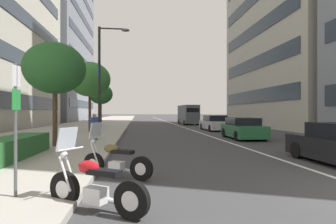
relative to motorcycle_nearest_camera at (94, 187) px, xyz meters
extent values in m
cube|color=#A39E93|center=(29.90, 5.01, -0.37)|extent=(160.00, 9.31, 0.15)
cube|color=silver|center=(34.90, -6.05, -0.44)|extent=(110.00, 0.16, 0.01)
cylinder|color=black|center=(0.38, 0.60, -0.12)|extent=(0.45, 0.61, 0.65)
cylinder|color=silver|center=(0.38, 0.60, -0.12)|extent=(0.28, 0.34, 0.33)
cylinder|color=black|center=(-0.42, -0.67, -0.12)|extent=(0.45, 0.61, 0.65)
cylinder|color=silver|center=(-0.42, -0.67, -0.12)|extent=(0.28, 0.34, 0.33)
cube|color=silver|center=(-0.02, -0.03, -0.13)|extent=(0.42, 0.46, 0.28)
cube|color=black|center=(-0.12, -0.18, 0.28)|extent=(0.53, 0.66, 0.10)
ellipsoid|color=#AD1116|center=(0.07, 0.11, 0.34)|extent=(0.45, 0.52, 0.24)
cylinder|color=silver|center=(0.27, 0.57, 0.19)|extent=(0.21, 0.29, 0.64)
cylinder|color=silver|center=(0.39, 0.50, 0.19)|extent=(0.21, 0.29, 0.64)
cylinder|color=silver|center=(0.29, 0.47, 0.64)|extent=(0.53, 0.35, 0.04)
sphere|color=silver|center=(0.39, 0.62, 0.52)|extent=(0.14, 0.14, 0.14)
cube|color=#B2BCC6|center=(0.34, 0.55, 0.82)|extent=(0.44, 0.34, 0.44)
cylinder|color=silver|center=(-0.06, -0.34, -0.25)|extent=(0.44, 0.63, 0.16)
cylinder|color=black|center=(2.85, 0.45, -0.13)|extent=(0.42, 0.60, 0.63)
cylinder|color=silver|center=(2.85, 0.45, -0.13)|extent=(0.27, 0.34, 0.31)
cylinder|color=black|center=(2.07, -0.86, -0.13)|extent=(0.42, 0.60, 0.63)
cylinder|color=silver|center=(2.07, -0.86, -0.13)|extent=(0.27, 0.34, 0.31)
cube|color=silver|center=(2.46, -0.21, -0.15)|extent=(0.42, 0.46, 0.28)
cube|color=black|center=(2.37, -0.36, 0.27)|extent=(0.51, 0.66, 0.10)
ellipsoid|color=brown|center=(2.54, -0.06, 0.33)|extent=(0.44, 0.52, 0.24)
cylinder|color=silver|center=(2.74, 0.42, 0.18)|extent=(0.20, 0.30, 0.64)
cylinder|color=silver|center=(2.87, 0.35, 0.18)|extent=(0.20, 0.30, 0.64)
cylinder|color=silver|center=(2.76, 0.31, 0.63)|extent=(0.54, 0.34, 0.04)
sphere|color=silver|center=(2.86, 0.47, 0.51)|extent=(0.14, 0.14, 0.14)
cube|color=#B2BCC6|center=(2.82, 0.40, 0.81)|extent=(0.44, 0.33, 0.44)
cylinder|color=silver|center=(2.44, -0.52, -0.25)|extent=(0.43, 0.64, 0.16)
cylinder|color=black|center=(4.78, -6.84, -0.13)|extent=(0.62, 0.22, 0.62)
cube|color=#236038|center=(12.28, -7.73, 0.09)|extent=(4.22, 2.06, 0.76)
cube|color=black|center=(12.36, -7.73, 0.70)|extent=(2.28, 1.83, 0.48)
cylinder|color=black|center=(13.68, -6.94, -0.13)|extent=(0.63, 0.25, 0.62)
cylinder|color=black|center=(13.60, -8.65, -0.13)|extent=(0.63, 0.25, 0.62)
cylinder|color=black|center=(10.95, -6.81, -0.13)|extent=(0.63, 0.25, 0.62)
cylinder|color=black|center=(10.87, -8.53, -0.13)|extent=(0.63, 0.25, 0.62)
cube|color=#B7B7BC|center=(20.34, -8.14, 0.09)|extent=(4.65, 1.92, 0.76)
cube|color=black|center=(20.25, -8.14, 0.74)|extent=(2.36, 1.74, 0.55)
cylinder|color=black|center=(21.86, -7.27, -0.13)|extent=(0.62, 0.23, 0.62)
cylinder|color=black|center=(21.88, -8.96, -0.13)|extent=(0.62, 0.23, 0.62)
cylinder|color=black|center=(18.80, -7.32, -0.13)|extent=(0.62, 0.23, 0.62)
cylinder|color=black|center=(18.83, -9.01, -0.13)|extent=(0.62, 0.23, 0.62)
cube|color=#4C5156|center=(32.72, -7.92, 1.02)|extent=(6.05, 2.10, 2.49)
cube|color=black|center=(29.74, -8.00, 1.57)|extent=(0.08, 1.64, 0.56)
cylinder|color=black|center=(34.73, -7.00, -0.08)|extent=(0.73, 0.28, 0.72)
cylinder|color=black|center=(34.78, -8.75, -0.08)|extent=(0.73, 0.28, 0.72)
cylinder|color=black|center=(30.66, -7.10, -0.08)|extent=(0.73, 0.28, 0.72)
cylinder|color=black|center=(30.70, -8.85, -0.08)|extent=(0.73, 0.28, 0.72)
cylinder|color=#47494C|center=(0.57, 1.56, 0.99)|extent=(0.06, 0.06, 2.56)
cube|color=silver|center=(0.57, 1.55, 2.02)|extent=(0.32, 0.02, 0.40)
cube|color=#1E8C33|center=(0.57, 1.55, 1.57)|extent=(0.32, 0.02, 0.40)
cylinder|color=#232326|center=(14.66, 1.93, 3.55)|extent=(0.18, 0.18, 7.68)
cylinder|color=#232326|center=(14.66, 1.00, 7.28)|extent=(0.10, 1.84, 0.10)
ellipsoid|color=slate|center=(14.66, 0.08, 7.20)|extent=(0.44, 0.60, 0.20)
cube|color=#194C99|center=(14.31, 1.93, 4.33)|extent=(0.56, 0.03, 1.10)
cube|color=#194C99|center=(15.01, 1.93, 4.33)|extent=(0.56, 0.03, 1.10)
cube|color=#28602D|center=(5.08, 3.62, 0.07)|extent=(4.71, 1.10, 0.73)
cylinder|color=#473323|center=(8.44, 3.14, 1.02)|extent=(0.22, 0.22, 2.63)
ellipsoid|color=#265B28|center=(8.44, 3.14, 3.41)|extent=(2.87, 2.87, 2.44)
cylinder|color=#473323|center=(18.06, 3.16, 1.24)|extent=(0.22, 0.22, 3.06)
ellipsoid|color=#387A33|center=(18.06, 3.16, 4.04)|extent=(3.38, 3.38, 2.88)
cylinder|color=#473323|center=(27.31, 3.48, 1.05)|extent=(0.22, 0.22, 2.68)
ellipsoid|color=#265B28|center=(27.31, 3.48, 3.42)|extent=(2.75, 2.75, 2.34)
cube|color=#3F724C|center=(10.85, 1.69, 0.10)|extent=(0.39, 0.40, 0.78)
cube|color=#33478C|center=(10.85, 1.69, 0.76)|extent=(0.46, 0.47, 0.54)
sphere|color=tan|center=(10.85, 1.69, 1.14)|extent=(0.21, 0.21, 0.21)
cube|color=#2D3842|center=(25.33, -14.41, 3.16)|extent=(17.87, 0.08, 1.50)
cube|color=#2D3842|center=(25.33, -14.41, 7.02)|extent=(17.87, 0.08, 1.50)
cube|color=#2D3842|center=(25.33, -14.41, 10.89)|extent=(17.87, 0.08, 1.50)
cube|color=#2D3842|center=(22.49, 10.62, 2.36)|extent=(25.78, 0.08, 1.50)
cube|color=#2D3842|center=(22.49, 10.62, 6.67)|extent=(25.78, 0.08, 1.50)
cube|color=#2D3842|center=(22.49, 10.62, 10.98)|extent=(25.78, 0.08, 1.50)
cube|color=slate|center=(54.36, 21.34, 20.87)|extent=(27.41, 21.36, 42.63)
cube|color=#232D3D|center=(54.36, 10.62, 2.97)|extent=(24.67, 0.08, 1.50)
cube|color=#232D3D|center=(54.36, 10.62, 7.55)|extent=(24.67, 0.08, 1.50)
cube|color=#232D3D|center=(54.36, 10.62, 12.13)|extent=(24.67, 0.08, 1.50)
cube|color=#232D3D|center=(54.36, 10.62, 16.72)|extent=(24.67, 0.08, 1.50)
cube|color=#232D3D|center=(54.36, 10.62, 21.30)|extent=(24.67, 0.08, 1.50)
camera|label=1|loc=(-4.88, -0.76, 1.33)|focal=28.80mm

